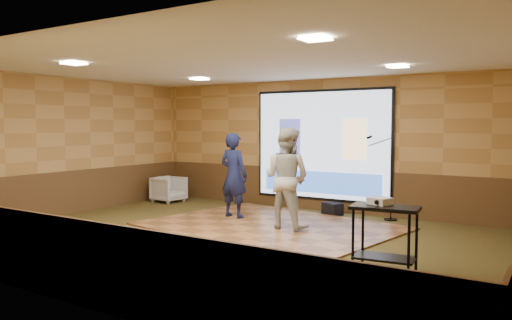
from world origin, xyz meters
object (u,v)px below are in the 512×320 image
Objects in this scene: projector_screen at (321,146)px; projector at (380,201)px; player_right at (287,178)px; av_table at (385,228)px; player_left at (234,175)px; mic_stand at (388,196)px; duffel_bag at (332,209)px; banquet_chair at (169,189)px; dance_floor at (270,226)px.

projector is at bearing -55.82° from projector_screen.
projector is (2.35, -1.71, -0.02)m from player_right.
player_right reaches higher than av_table.
player_left is 1.52m from player_right.
mic_stand is 4.15× the size of duffel_bag.
projector reaches higher than duffel_bag.
mic_stand is (-1.04, 3.68, -0.46)m from projector.
duffel_bag is at bearing 122.45° from av_table.
projector_screen is 1.88× the size of player_left.
duffel_bag is (4.26, 0.54, -0.19)m from banquet_chair.
mic_stand is at bearing -10.01° from projector_screen.
mic_stand reaches higher than duffel_bag.
projector is at bearing -110.83° from banquet_chair.
av_table is at bearing -111.13° from banquet_chair.
projector_screen is 3.66× the size of av_table.
projector reaches higher than banquet_chair.
player_right is 6.83× the size of projector.
projector_screen is at bearing 124.54° from av_table.
player_right is 2.91m from projector.
duffel_bag is at bearing -39.79° from projector_screen.
projector_screen is at bearing -78.95° from player_right.
dance_floor is at bearing -91.07° from projector_screen.
mic_stand reaches higher than av_table.
dance_floor is 4.96× the size of av_table.
projector is 4.31m from duffel_bag.
player_left is at bearing -120.91° from projector_screen.
projector is 0.39× the size of banquet_chair.
mic_stand reaches higher than projector.
projector_screen is at bearing 155.74° from mic_stand.
projector_screen is 1.91× the size of mic_stand.
player_left is 4.20× the size of duffel_bag.
banquet_chair is (-3.81, -0.91, -1.15)m from projector_screen.
duffel_bag is at bearing -78.50° from banquet_chair.
mic_stand is (-1.14, 3.77, -0.13)m from av_table.
player_right is 2.06m from duffel_bag.
player_left is at bearing -164.62° from mic_stand.
projector is (2.70, -3.97, -0.52)m from projector_screen.
av_table reaches higher than banquet_chair.
projector_screen is 2.34m from player_right.
player_left is 3.23m from mic_stand.
dance_floor is at bearing 147.02° from av_table.
mic_stand is 1.26m from duffel_bag.
banquet_chair is at bearing 175.32° from projector.
mic_stand is at bearing -121.39° from player_right.
projector_screen reaches higher than duffel_bag.
mic_stand is (1.31, 1.97, -0.48)m from player_right.
duffel_bag is (0.11, 1.88, -0.84)m from player_right.
av_table is 2.16× the size of duffel_bag.
player_left is 4.49m from av_table.
projector is at bearing -58.03° from duffel_bag.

